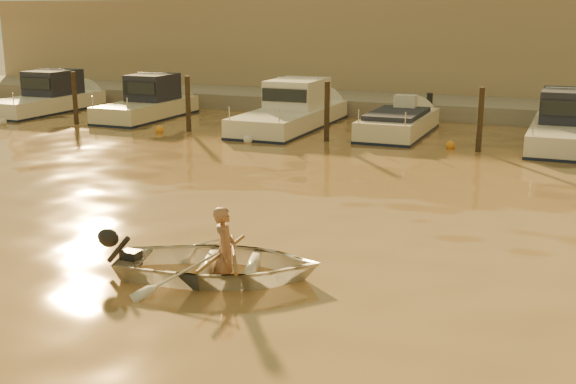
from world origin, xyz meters
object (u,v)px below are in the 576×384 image
at_px(moored_boat_2, 291,111).
at_px(dinghy, 219,264).
at_px(moored_boat_0, 45,98).
at_px(moored_boat_1, 146,103).
at_px(moored_boat_3, 398,128).
at_px(moored_boat_4, 567,126).
at_px(waterfront_building, 419,50).
at_px(person, 225,251).

bearing_deg(moored_boat_2, dinghy, -72.32).
bearing_deg(moored_boat_0, moored_boat_1, 0.00).
height_order(moored_boat_0, moored_boat_3, moored_boat_0).
bearing_deg(moored_boat_1, moored_boat_4, 0.00).
relative_size(moored_boat_1, waterfront_building, 0.13).
distance_m(dinghy, moored_boat_0, 22.07).
bearing_deg(moored_boat_1, moored_boat_0, 180.00).
bearing_deg(moored_boat_2, waterfront_building, 77.74).
distance_m(person, moored_boat_0, 22.12).
bearing_deg(waterfront_building, moored_boat_3, -81.12).
bearing_deg(moored_boat_0, dinghy, -42.73).
height_order(person, moored_boat_0, moored_boat_0).
distance_m(moored_boat_2, waterfront_building, 11.40).
xyz_separation_m(dinghy, moored_boat_0, (-16.21, 14.97, 0.40)).
bearing_deg(waterfront_building, dinghy, -84.76).
bearing_deg(person, moored_boat_2, 1.85).
bearing_deg(moored_boat_1, dinghy, -53.47).
distance_m(moored_boat_4, waterfront_building, 13.32).
relative_size(moored_boat_0, moored_boat_2, 0.86).
xyz_separation_m(moored_boat_3, moored_boat_4, (5.58, 0.00, 0.40)).
bearing_deg(waterfront_building, moored_boat_4, -56.44).
xyz_separation_m(dinghy, waterfront_building, (-2.38, 25.97, 2.17)).
height_order(moored_boat_1, moored_boat_4, same).
xyz_separation_m(person, moored_boat_3, (-0.76, 14.95, -0.23)).
bearing_deg(dinghy, moored_boat_3, -13.66).
relative_size(moored_boat_1, moored_boat_3, 1.05).
bearing_deg(dinghy, moored_boat_1, 20.33).
distance_m(dinghy, moored_boat_1, 18.64).
xyz_separation_m(moored_boat_2, moored_boat_3, (4.11, 0.00, -0.40)).
height_order(person, waterfront_building, waterfront_building).
height_order(dinghy, person, person).
bearing_deg(waterfront_building, moored_boat_0, -141.49).
distance_m(dinghy, person, 0.25).
distance_m(moored_boat_0, moored_boat_3, 15.55).
relative_size(moored_boat_0, moored_boat_3, 1.16).
xyz_separation_m(moored_boat_1, moored_boat_3, (10.43, 0.00, -0.40)).
distance_m(moored_boat_3, moored_boat_4, 5.59).
relative_size(person, moored_boat_3, 0.27).
bearing_deg(person, moored_boat_3, -13.29).
height_order(moored_boat_3, moored_boat_4, moored_boat_4).
xyz_separation_m(person, waterfront_building, (-2.48, 25.95, 1.95)).
relative_size(person, moored_boat_4, 0.22).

